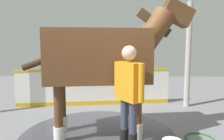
# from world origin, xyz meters

# --- Properties ---
(ground_plane) EXTENTS (16.00, 16.00, 0.02)m
(ground_plane) POSITION_xyz_m (0.00, 0.00, -0.01)
(ground_plane) COLOR gray
(wet_patch) EXTENTS (3.07, 3.07, 0.00)m
(wet_patch) POSITION_xyz_m (0.02, 0.07, 0.00)
(wet_patch) COLOR #42444C
(wet_patch) RESTS_ON ground
(barrier_wall) EXTENTS (4.46, 0.69, 1.07)m
(barrier_wall) POSITION_xyz_m (0.32, -2.09, 0.49)
(barrier_wall) COLOR white
(barrier_wall) RESTS_ON ground
(roof_post_near) EXTENTS (0.16, 0.16, 2.97)m
(roof_post_near) POSITION_xyz_m (-2.36, -2.02, 1.48)
(roof_post_near) COLOR #B7B2A8
(roof_post_near) RESTS_ON ground
(horse) EXTENTS (3.27, 1.24, 2.66)m
(horse) POSITION_xyz_m (-0.09, 0.05, 1.54)
(horse) COLOR brown
(horse) RESTS_ON ground
(handler) EXTENTS (0.47, 0.59, 1.77)m
(handler) POSITION_xyz_m (-0.54, 0.73, 1.03)
(handler) COLOR black
(handler) RESTS_ON ground
(hose_coil) EXTENTS (0.55, 0.55, 0.03)m
(hose_coil) POSITION_xyz_m (-1.91, 0.25, 0.02)
(hose_coil) COLOR #267233
(hose_coil) RESTS_ON ground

